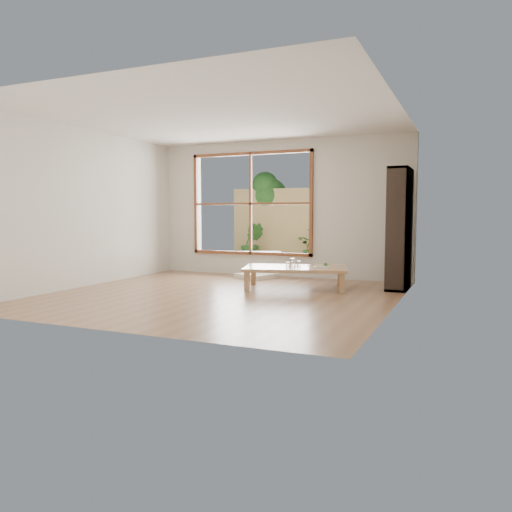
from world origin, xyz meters
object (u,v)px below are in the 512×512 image
Objects in this scene: low_table at (295,269)px; garden_bench at (253,254)px; bookshelf at (399,229)px; food_tray at (322,266)px.

garden_bench is at bearing 111.99° from low_table.
garden_bench is (-1.70, 2.19, 0.02)m from low_table.
bookshelf is 7.11× the size of food_tray.
food_tray is (0.42, 0.08, 0.06)m from low_table.
bookshelf is (1.53, 0.66, 0.65)m from low_table.
low_table is 1.79m from bookshelf.
low_table is at bearing -74.78° from garden_bench.
low_table is 2.78m from garden_bench.
food_tray is at bearing -151.94° from bookshelf.
garden_bench reaches higher than low_table.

